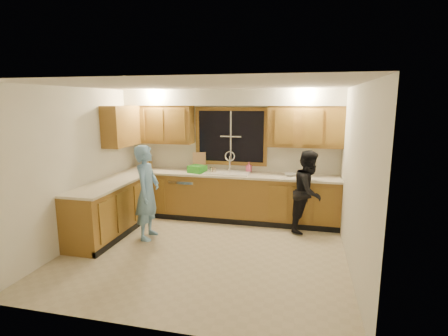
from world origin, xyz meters
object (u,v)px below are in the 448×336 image
object	(u,v)px
sink	(228,176)
knife_block	(149,163)
dishwasher	(186,196)
dish_crate	(197,169)
man	(147,192)
woman	(309,191)
soap_bottle	(249,167)
stove	(90,220)
bowl	(290,174)

from	to	relation	value
sink	knife_block	world-z (taller)	sink
dishwasher	dish_crate	distance (m)	0.64
man	woman	size ratio (longest dim) A/B	1.09
dish_crate	knife_block	bearing A→B (deg)	170.10
dishwasher	woman	bearing A→B (deg)	-7.12
sink	soap_bottle	xyz separation A→B (m)	(0.39, 0.18, 0.16)
soap_bottle	knife_block	bearing A→B (deg)	-178.47
soap_bottle	sink	bearing A→B (deg)	-155.53
stove	knife_block	size ratio (longest dim) A/B	4.45
dishwasher	knife_block	world-z (taller)	knife_block
sink	knife_block	size ratio (longest dim) A/B	4.25
stove	bowl	size ratio (longest dim) A/B	4.37
bowl	dishwasher	bearing A→B (deg)	-179.13
knife_block	dishwasher	bearing A→B (deg)	-10.20
sink	bowl	xyz separation A→B (m)	(1.18, 0.02, 0.08)
stove	soap_bottle	bearing A→B (deg)	42.47
dish_crate	bowl	distance (m)	1.77
dish_crate	bowl	size ratio (longest dim) A/B	1.42
stove	man	size ratio (longest dim) A/B	0.57
bowl	dish_crate	bearing A→B (deg)	-177.12
dishwasher	bowl	size ratio (longest dim) A/B	3.98
man	dish_crate	xyz separation A→B (m)	(0.50, 1.17, 0.20)
stove	soap_bottle	world-z (taller)	soap_bottle
sink	bowl	distance (m)	1.18
stove	dish_crate	bearing A→B (deg)	55.35
soap_bottle	bowl	size ratio (longest dim) A/B	0.99
woman	bowl	xyz separation A→B (m)	(-0.35, 0.33, 0.22)
dish_crate	man	bearing A→B (deg)	-113.20
knife_block	soap_bottle	world-z (taller)	soap_bottle
dishwasher	man	world-z (taller)	man
knife_block	dish_crate	distance (m)	1.12
woman	dish_crate	distance (m)	2.15
knife_block	woman	bearing A→B (deg)	-8.77
woman	soap_bottle	world-z (taller)	woman
dish_crate	bowl	world-z (taller)	dish_crate
knife_block	sink	bearing A→B (deg)	-5.18
sink	bowl	size ratio (longest dim) A/B	4.17
woman	dish_crate	bearing A→B (deg)	109.55
dish_crate	soap_bottle	distance (m)	1.01
sink	dish_crate	xyz separation A→B (m)	(-0.59, -0.07, 0.12)
stove	soap_bottle	distance (m)	3.02
bowl	woman	bearing A→B (deg)	-42.96
stove	woman	bearing A→B (deg)	24.41
dish_crate	soap_bottle	xyz separation A→B (m)	(0.97, 0.25, 0.03)
knife_block	stove	bearing A→B (deg)	-94.28
knife_block	dish_crate	xyz separation A→B (m)	(1.10, -0.19, -0.03)
dishwasher	stove	world-z (taller)	stove
sink	dishwasher	bearing A→B (deg)	-179.01
woman	bowl	bearing A→B (deg)	73.03
sink	man	distance (m)	1.66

